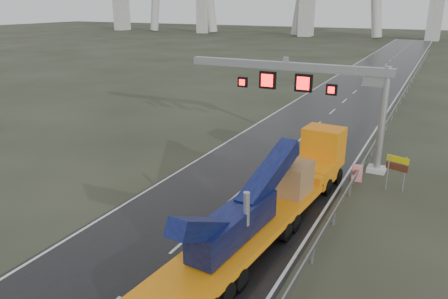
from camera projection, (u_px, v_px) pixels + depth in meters
The scene contains 7 objects.
ground at pixel (132, 287), 17.89m from camera, with size 400.00×400.00×0.00m, color #282B1E.
road at pixel (345, 101), 51.70m from camera, with size 11.00×200.00×0.02m, color black.
guardrail at pixel (388, 120), 40.41m from camera, with size 0.20×140.00×1.40m, color slate, non-canonical shape.
sign_gantry at pixel (313, 85), 30.40m from camera, with size 14.90×1.20×7.42m.
heavy_haul_truck at pixel (280, 191), 22.96m from camera, with size 4.14×18.38×4.28m.
exit_sign_pair at pixel (397, 167), 26.43m from camera, with size 1.32×0.47×2.33m.
striped_barrier at pixel (357, 173), 28.37m from camera, with size 0.64×0.34×1.08m, color red.
Camera 1 is at (10.20, -11.81, 11.07)m, focal length 35.00 mm.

